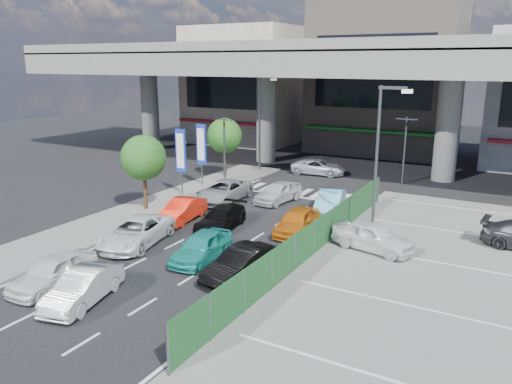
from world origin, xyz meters
The scene contains 29 objects.
ground centered at (0.00, 0.00, 0.00)m, with size 120.00×120.00×0.00m, color black.
parking_lot centered at (11.00, 2.00, 0.03)m, with size 12.00×28.00×0.06m, color #626260.
sidewalk_left centered at (-7.00, 4.00, 0.06)m, with size 4.00×30.00×0.12m, color #626260.
fence_run centered at (5.30, 1.00, 0.90)m, with size 0.16×22.00×1.80m, color #1B4F23, non-canonical shape.
expressway centered at (0.00, 22.00, 8.76)m, with size 64.00×14.00×10.75m.
building_west centered at (-16.00, 31.97, 6.49)m, with size 12.00×10.90×13.00m.
building_center centered at (0.00, 32.97, 7.49)m, with size 14.00×10.90×15.00m.
traffic_light_left centered at (-6.20, 12.00, 3.94)m, with size 1.60×1.24×5.20m.
traffic_light_right centered at (5.50, 19.00, 3.94)m, with size 1.60×1.24×5.20m.
street_lamp_right centered at (7.17, 6.00, 4.77)m, with size 1.65×0.22×8.00m.
street_lamp_left centered at (-6.33, 18.00, 4.77)m, with size 1.65×0.22×8.00m.
signboard_near centered at (-7.20, 7.99, 3.06)m, with size 0.80×0.14×4.70m.
signboard_far centered at (-7.60, 10.99, 3.06)m, with size 0.80×0.14×4.70m.
tree_near centered at (-7.00, 4.00, 3.39)m, with size 2.80×2.80×4.80m.
tree_far centered at (-7.80, 14.50, 3.39)m, with size 2.80×2.80×4.80m.
van_white_back_left centered at (-2.82, -6.46, 0.69)m, with size 1.63×4.05×1.38m, color white.
hatch_white_back_mid centered at (-0.64, -6.85, 0.66)m, with size 1.39×3.98×1.31m, color silver.
sedan_white_mid_left centered at (-3.28, -0.97, 0.69)m, with size 2.29×4.97×1.38m, color white.
taxi_teal_mid centered at (0.88, -1.04, 0.69)m, with size 1.63×4.05×1.38m, color teal.
hatch_black_mid_right centered at (3.63, -1.88, 0.69)m, with size 1.46×4.19×1.38m, color black.
taxi_orange_left centered at (-3.66, 3.38, 0.65)m, with size 1.39×3.97×1.31m, color red.
sedan_black_mid centered at (-0.85, 3.24, 0.62)m, with size 1.73×4.25×1.23m, color black.
taxi_orange_right centered at (3.20, 4.69, 0.69)m, with size 1.63×4.05×1.38m, color orange.
wagon_silver_front_left centered at (-3.91, 8.24, 0.69)m, with size 2.29×4.97×1.38m, color #9B9CA3.
sedan_white_front_mid centered at (-0.56, 9.83, 0.69)m, with size 1.63×4.05×1.38m, color silver.
kei_truck_front_right centered at (3.30, 9.40, 0.69)m, with size 1.46×4.19×1.38m, color #69BBE1.
crossing_wagon_silver centered at (-1.43, 19.06, 0.62)m, with size 2.07×4.49×1.25m, color silver.
parked_sedan_white centered at (7.61, 4.07, 0.77)m, with size 1.68×4.18×1.43m, color white.
traffic_cone centered at (5.98, 4.14, 0.43)m, with size 0.38×0.38×0.74m, color #DF3E0C.
Camera 1 is at (13.93, -19.08, 9.13)m, focal length 35.00 mm.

